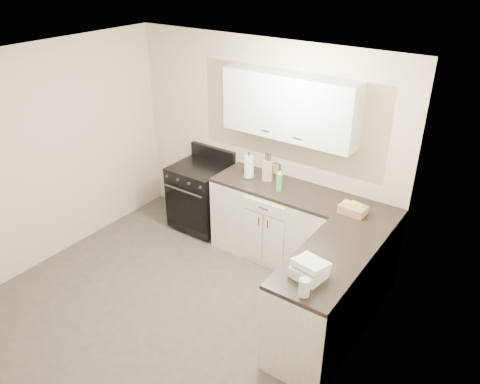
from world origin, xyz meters
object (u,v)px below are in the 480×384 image
Objects in this scene: stove at (200,196)px; paper_towel at (249,167)px; knife_block at (268,170)px; wicker_basket at (353,209)px; countertop_grill at (309,272)px.

paper_towel is (0.75, 0.02, 0.62)m from stove.
stove is 1.14m from knife_block.
paper_towel reaches higher than wicker_basket.
paper_towel is (-0.21, -0.07, 0.01)m from knife_block.
knife_block is (0.97, 0.09, 0.60)m from stove.
knife_block is 1.14m from wicker_basket.
stove is 3.17× the size of wicker_basket.
countertop_grill is (1.46, -1.27, -0.09)m from paper_towel.
countertop_grill is at bearing -41.04° from paper_towel.
stove is 3.25× the size of countertop_grill.
countertop_grill is (1.24, -1.34, -0.07)m from knife_block.
stove is 2.59m from countertop_grill.
knife_block is 0.92× the size of wicker_basket.
paper_towel is 1.05× the size of countertop_grill.
wicker_basket is 1.02× the size of countertop_grill.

